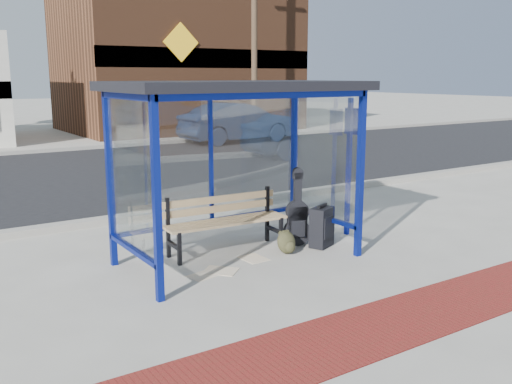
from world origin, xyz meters
TOP-DOWN VIEW (x-y plane):
  - ground at (0.00, 0.00)m, footprint 120.00×120.00m
  - brick_paver_strip at (0.00, -2.60)m, footprint 60.00×1.00m
  - curb_near at (0.00, 2.90)m, footprint 60.00×0.25m
  - street_asphalt at (0.00, 8.00)m, footprint 60.00×10.00m
  - curb_far at (0.00, 13.10)m, footprint 60.00×0.25m
  - far_sidewalk at (0.00, 15.00)m, footprint 60.00×4.00m
  - bus_shelter at (0.00, 0.07)m, footprint 3.30×1.80m
  - storefront_brown at (8.00, 18.49)m, footprint 10.00×7.08m
  - tree_right at (12.50, 22.00)m, footprint 3.60×3.60m
  - utility_pole_east at (9.00, 13.40)m, footprint 1.60×0.24m
  - bench at (0.04, 0.46)m, footprint 1.83×0.53m
  - guitar_bag at (1.10, 0.13)m, footprint 0.42×0.26m
  - suitcase at (1.35, -0.15)m, footprint 0.43×0.36m
  - backpack at (0.72, -0.13)m, footprint 0.29×0.27m
  - sign_post at (2.14, 0.17)m, footprint 0.10×0.27m
  - newspaper_a at (-0.43, -0.25)m, footprint 0.53×0.54m
  - newspaper_b at (-0.72, -0.29)m, footprint 0.41×0.36m
  - newspaper_c at (0.20, -0.07)m, footprint 0.33×0.41m
  - parked_car at (7.42, 12.08)m, footprint 4.57×1.75m
  - fire_hydrant at (10.80, 14.12)m, footprint 0.34×0.22m

SIDE VIEW (x-z plane):
  - ground at x=0.00m, z-range 0.00..0.00m
  - street_asphalt at x=0.00m, z-range 0.00..0.00m
  - newspaper_b at x=-0.72m, z-range 0.00..0.01m
  - newspaper_c at x=0.20m, z-range 0.00..0.01m
  - newspaper_a at x=-0.43m, z-range 0.00..0.01m
  - far_sidewalk at x=0.00m, z-range 0.00..0.01m
  - brick_paver_strip at x=0.00m, z-range 0.00..0.01m
  - curb_near at x=0.00m, z-range 0.00..0.12m
  - curb_far at x=0.00m, z-range 0.00..0.12m
  - backpack at x=0.72m, z-range -0.01..0.33m
  - suitcase at x=1.35m, z-range -0.02..0.62m
  - fire_hydrant at x=10.80m, z-range 0.03..0.77m
  - guitar_bag at x=1.10m, z-range -0.15..0.96m
  - bench at x=0.04m, z-range 0.06..0.91m
  - parked_car at x=7.42m, z-range 0.00..1.49m
  - sign_post at x=2.14m, z-range 0.13..2.29m
  - bus_shelter at x=0.00m, z-range 0.86..3.28m
  - storefront_brown at x=8.00m, z-range 0.00..6.40m
  - utility_pole_east at x=9.00m, z-range 0.11..8.11m
  - tree_right at x=12.50m, z-range 1.94..8.97m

